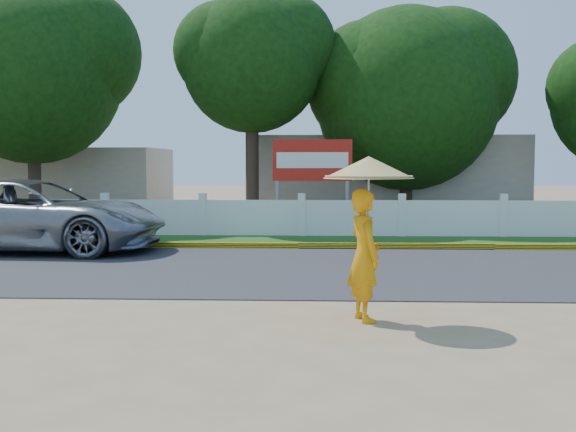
# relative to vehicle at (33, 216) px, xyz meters

# --- Properties ---
(ground) EXTENTS (120.00, 120.00, 0.00)m
(ground) POSITION_rel_vehicle_xyz_m (6.58, -7.14, -0.90)
(ground) COLOR #9E8460
(ground) RESTS_ON ground
(road) EXTENTS (60.00, 7.00, 0.02)m
(road) POSITION_rel_vehicle_xyz_m (6.58, -2.64, -0.89)
(road) COLOR #38383A
(road) RESTS_ON ground
(grass_verge) EXTENTS (60.00, 3.50, 0.03)m
(grass_verge) POSITION_rel_vehicle_xyz_m (6.58, 2.61, -0.89)
(grass_verge) COLOR #2D601E
(grass_verge) RESTS_ON ground
(curb) EXTENTS (40.00, 0.18, 0.16)m
(curb) POSITION_rel_vehicle_xyz_m (6.58, 0.91, -0.82)
(curb) COLOR yellow
(curb) RESTS_ON ground
(fence) EXTENTS (40.00, 0.10, 1.10)m
(fence) POSITION_rel_vehicle_xyz_m (6.58, 4.06, -0.35)
(fence) COLOR silver
(fence) RESTS_ON ground
(building_near) EXTENTS (10.00, 6.00, 3.20)m
(building_near) POSITION_rel_vehicle_xyz_m (9.58, 10.86, 0.70)
(building_near) COLOR #B7AD99
(building_near) RESTS_ON ground
(building_far) EXTENTS (8.00, 5.00, 2.80)m
(building_far) POSITION_rel_vehicle_xyz_m (-3.42, 11.86, 0.50)
(building_far) COLOR #B7AD99
(building_far) RESTS_ON ground
(vehicle) EXTENTS (6.63, 3.28, 1.81)m
(vehicle) POSITION_rel_vehicle_xyz_m (0.00, 0.00, 0.00)
(vehicle) COLOR gray
(vehicle) RESTS_ON ground
(monk_with_parasol) EXTENTS (1.27, 1.27, 2.31)m
(monk_with_parasol) POSITION_rel_vehicle_xyz_m (7.79, -7.53, 0.60)
(monk_with_parasol) COLOR orange
(monk_with_parasol) RESTS_ON ground
(billboard) EXTENTS (2.50, 0.13, 2.95)m
(billboard) POSITION_rel_vehicle_xyz_m (6.89, 5.15, 1.24)
(billboard) COLOR gray
(billboard) RESTS_ON ground
(tree_row) EXTENTS (36.05, 7.42, 9.46)m
(tree_row) POSITION_rel_vehicle_xyz_m (9.24, 7.43, 4.21)
(tree_row) COLOR #473828
(tree_row) RESTS_ON ground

